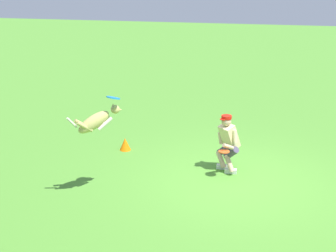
% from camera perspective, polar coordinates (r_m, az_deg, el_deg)
% --- Properties ---
extents(ground_plane, '(60.00, 60.00, 0.00)m').
position_cam_1_polar(ground_plane, '(9.92, 8.45, -6.79)').
color(ground_plane, '#4F8F30').
extents(person, '(0.58, 0.71, 1.29)m').
position_cam_1_polar(person, '(10.14, 7.33, -1.88)').
color(person, silver).
rests_on(person, ground_plane).
extents(dog, '(0.88, 0.73, 0.57)m').
position_cam_1_polar(dog, '(8.82, -8.76, 0.61)').
color(dog, tan).
extents(frisbee_flying, '(0.34, 0.34, 0.12)m').
position_cam_1_polar(frisbee_flying, '(8.71, -6.73, 3.46)').
color(frisbee_flying, '#1E84DC').
extents(frisbee_held, '(0.28, 0.28, 0.03)m').
position_cam_1_polar(frisbee_held, '(9.82, 6.87, -3.11)').
color(frisbee_held, '#E45022').
rests_on(frisbee_held, person).
extents(training_cone, '(0.28, 0.28, 0.31)m').
position_cam_1_polar(training_cone, '(11.48, -5.27, -2.21)').
color(training_cone, orange).
rests_on(training_cone, ground_plane).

